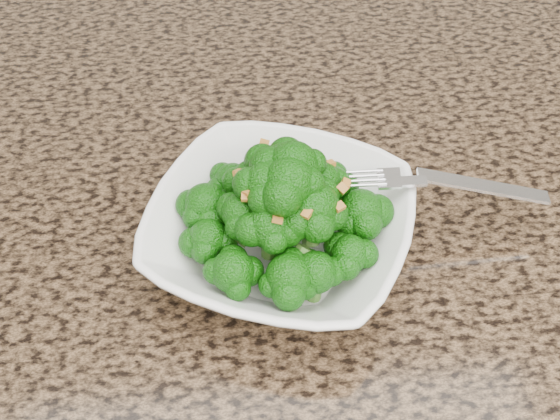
{
  "coord_description": "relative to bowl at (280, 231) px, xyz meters",
  "views": [
    {
      "loc": [
        -0.09,
        -0.03,
        1.35
      ],
      "look_at": [
        -0.05,
        0.34,
        0.95
      ],
      "focal_mm": 45.0,
      "sensor_mm": 36.0,
      "label": 1
    }
  ],
  "objects": [
    {
      "name": "bowl",
      "position": [
        0.0,
        0.0,
        0.0
      ],
      "size": [
        0.27,
        0.27,
        0.05
      ],
      "primitive_type": "imported",
      "rotation": [
        0.0,
        0.0,
        -0.42
      ],
      "color": "white",
      "rests_on": "granite_counter"
    },
    {
      "name": "garlic_topping",
      "position": [
        0.0,
        0.0,
        0.1
      ],
      "size": [
        0.11,
        0.11,
        0.01
      ],
      "primitive_type": null,
      "color": "#B87A2C",
      "rests_on": "broccoli_pile"
    },
    {
      "name": "granite_counter",
      "position": [
        0.05,
        -0.04,
        -0.04
      ],
      "size": [
        1.64,
        1.04,
        0.03
      ],
      "primitive_type": "cube",
      "color": "brown",
      "rests_on": "cabinet"
    },
    {
      "name": "fork",
      "position": [
        0.11,
        0.01,
        0.03
      ],
      "size": [
        0.19,
        0.05,
        0.01
      ],
      "primitive_type": null,
      "rotation": [
        0.0,
        0.0,
        -0.13
      ],
      "color": "silver",
      "rests_on": "bowl"
    },
    {
      "name": "broccoli_pile",
      "position": [
        0.0,
        0.0,
        0.06
      ],
      "size": [
        0.18,
        0.18,
        0.07
      ],
      "primitive_type": null,
      "color": "#125A0A",
      "rests_on": "bowl"
    }
  ]
}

